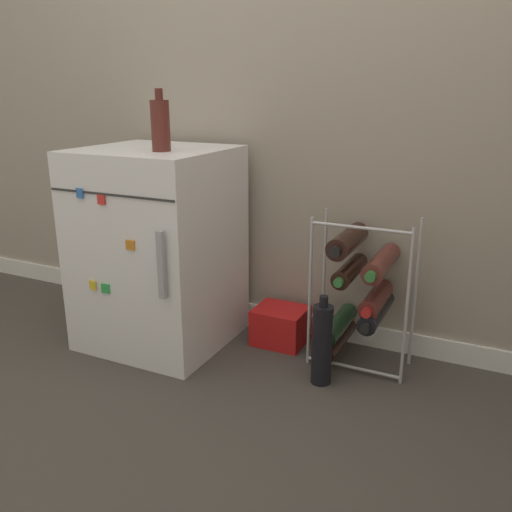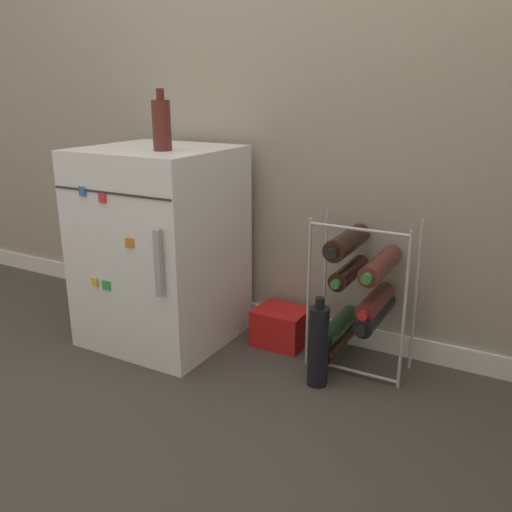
{
  "view_description": "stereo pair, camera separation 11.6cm",
  "coord_description": "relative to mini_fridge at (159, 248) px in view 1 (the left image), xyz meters",
  "views": [
    {
      "loc": [
        0.77,
        -1.51,
        1.04
      ],
      "look_at": [
        -0.11,
        0.31,
        0.41
      ],
      "focal_mm": 38.0,
      "sensor_mm": 36.0,
      "label": 1
    },
    {
      "loc": [
        0.87,
        -1.46,
        1.04
      ],
      "look_at": [
        -0.11,
        0.31,
        0.41
      ],
      "focal_mm": 38.0,
      "sensor_mm": 36.0,
      "label": 2
    }
  ],
  "objects": [
    {
      "name": "ground_plane",
      "position": [
        0.52,
        -0.24,
        -0.41
      ],
      "size": [
        14.0,
        14.0,
        0.0
      ],
      "primitive_type": "plane",
      "color": "#423D38"
    },
    {
      "name": "wall_back",
      "position": [
        0.52,
        0.34,
        0.83
      ],
      "size": [
        6.99,
        0.07,
        2.5
      ],
      "color": "#9E9384",
      "rests_on": "ground_plane"
    },
    {
      "name": "mini_fridge",
      "position": [
        0.0,
        0.0,
        0.0
      ],
      "size": [
        0.56,
        0.57,
        0.81
      ],
      "color": "white",
      "rests_on": "ground_plane"
    },
    {
      "name": "wine_rack",
      "position": [
        0.81,
        0.14,
        -0.11
      ],
      "size": [
        0.37,
        0.33,
        0.59
      ],
      "color": "#B2B2B7",
      "rests_on": "ground_plane"
    },
    {
      "name": "soda_box",
      "position": [
        0.48,
        0.18,
        -0.33
      ],
      "size": [
        0.21,
        0.18,
        0.15
      ],
      "color": "red",
      "rests_on": "ground_plane"
    },
    {
      "name": "fridge_top_bottle",
      "position": [
        0.09,
        -0.07,
        0.5
      ],
      "size": [
        0.07,
        0.07,
        0.22
      ],
      "color": "#56231E",
      "rests_on": "mini_fridge"
    },
    {
      "name": "loose_bottle_floor",
      "position": [
        0.74,
        -0.06,
        -0.25
      ],
      "size": [
        0.07,
        0.07,
        0.34
      ],
      "color": "black",
      "rests_on": "ground_plane"
    }
  ]
}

